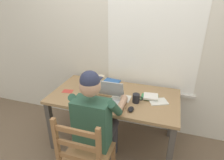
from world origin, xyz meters
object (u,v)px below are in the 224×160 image
wooden_chair (86,157)px  computer_mouse (131,109)px  laptop (107,98)px  seated_person (96,119)px  coffee_mug_white (101,79)px  desk (114,101)px  coffee_mug_spare (136,98)px  book_stack_side (150,97)px  coffee_mug_dark (84,84)px  book_stack_main (112,85)px  landscape_photo_print (68,91)px

wooden_chair → computer_mouse: (0.30, 0.49, 0.27)m
laptop → computer_mouse: laptop is taller
seated_person → computer_mouse: (0.30, 0.21, 0.05)m
seated_person → laptop: (0.01, 0.30, 0.08)m
coffee_mug_white → desk: bearing=-46.1°
computer_mouse → laptop: bearing=163.3°
laptop → coffee_mug_spare: laptop is taller
seated_person → laptop: seated_person is taller
desk → coffee_mug_white: bearing=133.9°
laptop → book_stack_side: 0.50m
wooden_chair → coffee_mug_dark: wooden_chair is taller
coffee_mug_dark → seated_person: bearing=-54.5°
wooden_chair → coffee_mug_white: (-0.22, 1.03, 0.30)m
book_stack_main → desk: bearing=-63.8°
book_stack_main → book_stack_side: size_ratio=1.07×
desk → coffee_mug_dark: size_ratio=13.24×
coffee_mug_spare → seated_person: bearing=-129.5°
landscape_photo_print → computer_mouse: bearing=-20.2°
computer_mouse → landscape_photo_print: bearing=168.3°
coffee_mug_dark → landscape_photo_print: size_ratio=0.88×
seated_person → coffee_mug_dark: bearing=125.5°
laptop → book_stack_main: bearing=97.5°
book_stack_main → book_stack_side: (0.49, -0.10, -0.04)m
book_stack_main → computer_mouse: bearing=-50.7°
desk → landscape_photo_print: 0.59m
wooden_chair → coffee_mug_white: size_ratio=7.61×
desk → coffee_mug_spare: bearing=-16.0°
laptop → landscape_photo_print: (-0.55, 0.09, -0.05)m
desk → coffee_mug_dark: coffee_mug_dark is taller
wooden_chair → coffee_mug_white: bearing=102.3°
desk → coffee_mug_white: size_ratio=12.29×
landscape_photo_print → desk: bearing=-0.2°
wooden_chair → laptop: bearing=89.0°
laptop → coffee_mug_spare: (0.31, 0.09, -0.00)m
laptop → book_stack_side: size_ratio=1.66×
wooden_chair → coffee_mug_white: 1.09m
coffee_mug_dark → coffee_mug_spare: size_ratio=0.96×
coffee_mug_white → landscape_photo_print: bearing=-130.8°
laptop → wooden_chair: bearing=-91.0°
wooden_chair → book_stack_main: wooden_chair is taller
book_stack_main → book_stack_side: 0.50m
book_stack_side → landscape_photo_print: 1.01m
computer_mouse → landscape_photo_print: size_ratio=0.77×
seated_person → coffee_mug_spare: (0.32, 0.39, 0.08)m
desk → coffee_mug_white: coffee_mug_white is taller
desk → coffee_mug_spare: 0.32m
wooden_chair → laptop: wooden_chair is taller
coffee_mug_spare → coffee_mug_dark: bearing=167.7°
book_stack_side → computer_mouse: bearing=-116.8°
landscape_photo_print → book_stack_main: bearing=16.4°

